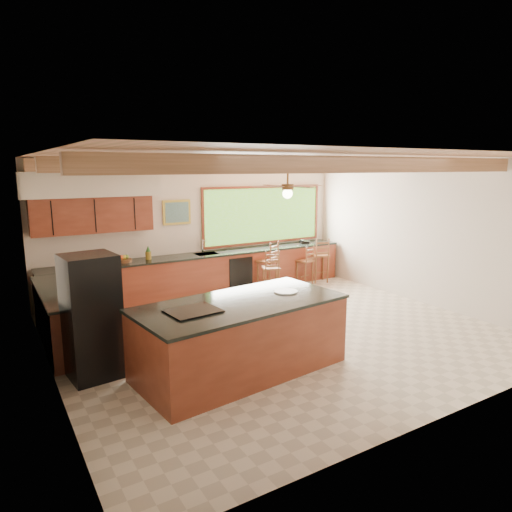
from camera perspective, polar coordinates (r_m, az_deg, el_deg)
ground at (r=8.05m, az=2.86°, el=-9.51°), size 7.20×7.20×0.00m
room_shell at (r=8.02m, az=-0.62°, el=6.68°), size 7.27×6.54×3.02m
counter_run at (r=9.69m, az=-9.57°, el=-3.20°), size 7.12×3.10×1.24m
island at (r=6.45m, az=-1.92°, el=-10.01°), size 3.04×1.68×1.03m
refrigerator at (r=6.57m, az=-19.86°, el=-7.14°), size 0.73×0.71×1.70m
bar_stool_a at (r=10.48m, az=1.63°, el=-0.74°), size 0.54×0.55×1.15m
bar_stool_b at (r=10.08m, az=2.06°, el=-1.62°), size 0.49×0.49×1.04m
bar_stool_c at (r=11.38m, az=8.16°, el=-0.02°), size 0.50×0.50×1.11m
bar_stool_d at (r=11.13m, az=6.31°, el=-0.71°), size 0.41×0.41×0.96m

